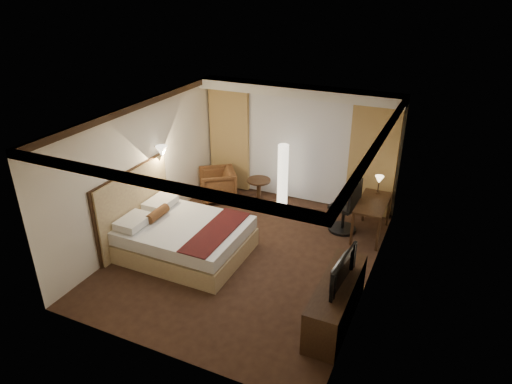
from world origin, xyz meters
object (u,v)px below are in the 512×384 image
at_px(floor_lamp, 283,176).
at_px(dresser, 336,301).
at_px(armchair, 217,183).
at_px(office_chair, 344,205).
at_px(television, 337,266).
at_px(desk, 371,218).
at_px(bed, 186,239).
at_px(side_table, 259,192).

xyz_separation_m(floor_lamp, dresser, (2.15, -3.21, -0.40)).
bearing_deg(armchair, dresser, 16.02).
bearing_deg(floor_lamp, dresser, -56.22).
height_order(office_chair, television, office_chair).
xyz_separation_m(floor_lamp, desk, (2.10, -0.44, -0.38)).
relative_size(bed, office_chair, 1.87).
xyz_separation_m(armchair, office_chair, (3.06, -0.21, 0.19)).
distance_m(desk, dresser, 2.77).
distance_m(bed, side_table, 2.53).
relative_size(bed, floor_lamp, 1.48).
bearing_deg(floor_lamp, bed, -109.82).
distance_m(side_table, floor_lamp, 0.71).
distance_m(side_table, dresser, 4.12).
distance_m(bed, television, 3.18).
bearing_deg(office_chair, dresser, -60.37).
bearing_deg(dresser, desk, 91.03).
xyz_separation_m(desk, office_chair, (-0.55, -0.05, 0.22)).
relative_size(side_table, office_chair, 0.50).
bearing_deg(television, bed, 83.16).
xyz_separation_m(bed, television, (3.05, -0.62, 0.66)).
height_order(desk, television, television).
xyz_separation_m(desk, television, (0.02, -2.77, 0.61)).
distance_m(armchair, dresser, 4.69).
bearing_deg(office_chair, floor_lamp, 179.56).
distance_m(side_table, office_chair, 2.14).
height_order(armchair, dresser, armchair).
xyz_separation_m(office_chair, television, (0.57, -2.72, 0.39)).
bearing_deg(dresser, bed, 168.59).
distance_m(bed, armchair, 2.38).
height_order(armchair, side_table, armchair).
bearing_deg(armchair, floor_lamp, 65.08).
height_order(armchair, television, television).
bearing_deg(office_chair, desk, 22.24).
bearing_deg(desk, bed, -144.63).
height_order(floor_lamp, dresser, floor_lamp).
xyz_separation_m(side_table, office_chair, (2.09, -0.40, 0.29)).
bearing_deg(bed, desk, 35.37).
xyz_separation_m(floor_lamp, office_chair, (1.54, -0.49, -0.16)).
distance_m(bed, office_chair, 3.25).
relative_size(armchair, office_chair, 0.68).
height_order(side_table, television, television).
bearing_deg(office_chair, television, -60.97).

